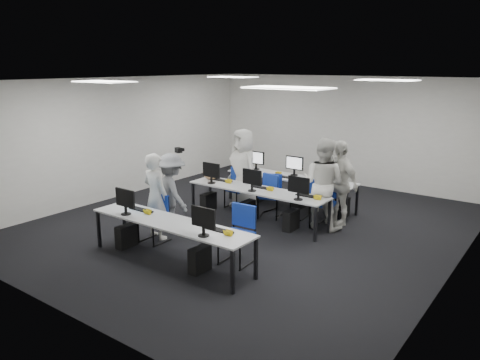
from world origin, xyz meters
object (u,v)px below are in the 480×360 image
Objects in this scene: chair_3 at (270,204)px; chair_5 at (243,192)px; student_0 at (156,196)px; photographer at (172,193)px; chair_4 at (323,212)px; chair_0 at (155,227)px; student_3 at (339,183)px; desk_front at (170,224)px; chair_2 at (237,196)px; student_1 at (323,184)px; chair_1 at (237,245)px; desk_mid at (257,191)px; chair_6 at (277,200)px; chair_7 at (314,207)px; student_2 at (243,169)px.

chair_3 is 0.97× the size of chair_5.
photographer is at bearing -84.22° from student_0.
chair_0 is at bearing -142.51° from chair_4.
chair_5 is (-1.03, 0.40, 0.01)m from chair_3.
student_3 is 1.12× the size of photographer.
desk_front is 3.38m from chair_2.
student_0 is at bearing -108.33° from chair_5.
student_1 reaches higher than chair_4.
student_0 reaches higher than chair_5.
desk_mid is at bearing 112.46° from chair_1.
student_1 is (0.02, -0.09, 0.64)m from chair_4.
chair_6 is 0.92m from chair_7.
chair_4 is (2.19, 2.70, 0.02)m from chair_0.
chair_7 reaches higher than chair_2.
student_2 is (-0.89, 0.21, 0.64)m from chair_3.
student_3 reaches higher than chair_3.
photographer reaches higher than chair_7.
chair_0 reaches higher than desk_front.
desk_front and desk_mid have the same top height.
chair_6 is at bearing -22.36° from chair_5.
chair_2 is at bearing -103.54° from chair_5.
chair_2 is 0.90× the size of chair_7.
student_2 is 1.04× the size of student_3.
student_3 reaches higher than chair_6.
desk_mid is 2.32m from chair_0.
student_2 is (-0.86, 3.29, 0.25)m from desk_front.
chair_5 is at bearing 99.59° from chair_2.
chair_5 is 2.52m from student_3.
chair_7 is 0.79m from student_1.
chair_0 is at bearing -97.26° from chair_6.
chair_1 reaches higher than chair_3.
student_1 is at bearing -120.29° from photographer.
desk_mid is at bearing -106.38° from photographer.
student_1 reaches higher than desk_front.
student_3 is at bearing -117.36° from photographer.
chair_2 is 0.48× the size of student_3.
student_1 reaches higher than photographer.
chair_4 is 0.57× the size of student_0.
desk_mid is (0.00, 2.60, 0.00)m from desk_front.
chair_1 is at bearing 82.97° from student_1.
desk_mid is 1.40m from student_1.
desk_front is 3.42× the size of chair_3.
chair_4 is 0.53× the size of student_3.
chair_6 is 0.50× the size of student_2.
chair_4 is 2.27m from chair_5.
student_2 is at bearing -70.57° from chair_5.
student_0 is at bearing -106.98° from student_3.
chair_5 is (-0.02, 0.26, 0.03)m from chair_2.
student_1 is at bearing -0.93° from chair_6.
chair_4 is (1.26, 3.21, -0.38)m from desk_front.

